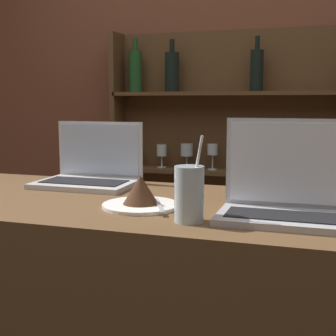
{
  "coord_description": "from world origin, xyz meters",
  "views": [
    {
      "loc": [
        0.49,
        -0.97,
        1.31
      ],
      "look_at": [
        0.06,
        0.37,
        1.11
      ],
      "focal_mm": 50.0,
      "sensor_mm": 36.0,
      "label": 1
    }
  ],
  "objects_px": {
    "cake_plate": "(141,195)",
    "water_glass": "(189,194)",
    "laptop_far": "(284,195)",
    "laptop_near": "(91,172)"
  },
  "relations": [
    {
      "from": "laptop_far",
      "to": "cake_plate",
      "type": "relative_size",
      "value": 1.48
    },
    {
      "from": "cake_plate",
      "to": "water_glass",
      "type": "relative_size",
      "value": 1.01
    },
    {
      "from": "laptop_far",
      "to": "water_glass",
      "type": "relative_size",
      "value": 1.49
    },
    {
      "from": "water_glass",
      "to": "laptop_far",
      "type": "bearing_deg",
      "value": 25.64
    },
    {
      "from": "cake_plate",
      "to": "water_glass",
      "type": "height_order",
      "value": "water_glass"
    },
    {
      "from": "laptop_near",
      "to": "water_glass",
      "type": "bearing_deg",
      "value": -40.37
    },
    {
      "from": "laptop_far",
      "to": "water_glass",
      "type": "height_order",
      "value": "laptop_far"
    },
    {
      "from": "laptop_far",
      "to": "water_glass",
      "type": "distance_m",
      "value": 0.25
    },
    {
      "from": "laptop_far",
      "to": "water_glass",
      "type": "xyz_separation_m",
      "value": [
        -0.22,
        -0.11,
        0.01
      ]
    },
    {
      "from": "cake_plate",
      "to": "laptop_far",
      "type": "bearing_deg",
      "value": -1.32
    }
  ]
}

